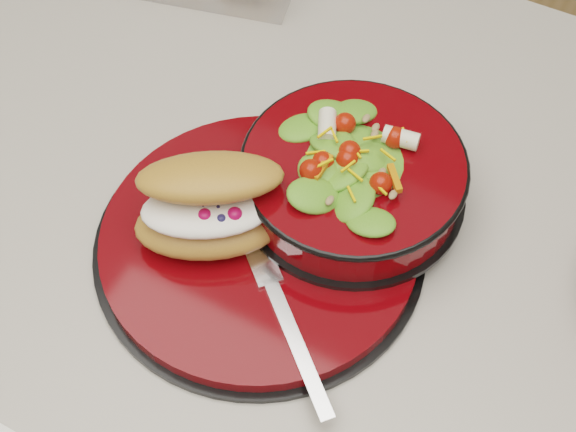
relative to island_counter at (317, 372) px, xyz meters
The scene contains 5 objects.
island_counter is the anchor object (origin of this frame).
dinner_plate 0.47m from the island_counter, 106.42° to the right, with size 0.32×0.32×0.02m.
salad_bowl 0.50m from the island_counter, 19.96° to the right, with size 0.22×0.22×0.09m.
croissant 0.52m from the island_counter, 121.91° to the right, with size 0.16×0.15×0.08m.
fork 0.50m from the island_counter, 77.27° to the right, with size 0.15×0.13×0.00m.
Camera 1 is at (0.19, -0.45, 1.55)m, focal length 50.00 mm.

